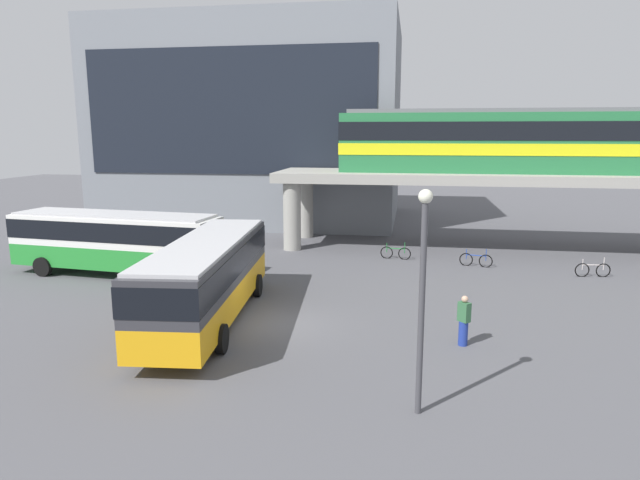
% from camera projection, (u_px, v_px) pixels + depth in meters
% --- Properties ---
extents(ground_plane, '(120.00, 120.00, 0.00)m').
position_uv_depth(ground_plane, '(321.00, 264.00, 31.03)').
color(ground_plane, '#515156').
extents(station_building, '(23.70, 15.60, 15.91)m').
position_uv_depth(station_building, '(257.00, 124.00, 47.29)').
color(station_building, slate).
rests_on(station_building, ground_plane).
extents(elevated_platform, '(31.81, 6.02, 4.82)m').
position_uv_depth(elevated_platform, '(534.00, 184.00, 34.01)').
color(elevated_platform, '#9E9B93').
rests_on(elevated_platform, ground_plane).
extents(train, '(22.26, 2.96, 3.84)m').
position_uv_depth(train, '(523.00, 140.00, 33.64)').
color(train, '#26723F').
rests_on(train, elevated_platform).
extents(bus_main, '(3.54, 11.23, 3.22)m').
position_uv_depth(bus_main, '(208.00, 272.00, 21.28)').
color(bus_main, orange).
rests_on(bus_main, ground_plane).
extents(bus_secondary, '(11.25, 3.68, 3.22)m').
position_uv_depth(bus_secondary, '(115.00, 237.00, 28.38)').
color(bus_secondary, '#268C33').
rests_on(bus_secondary, ground_plane).
extents(bicycle_green, '(1.78, 0.31, 1.04)m').
position_uv_depth(bicycle_green, '(396.00, 253.00, 32.33)').
color(bicycle_green, black).
rests_on(bicycle_green, ground_plane).
extents(bicycle_silver, '(1.79, 0.25, 1.04)m').
position_uv_depth(bicycle_silver, '(593.00, 270.00, 28.29)').
color(bicycle_silver, black).
rests_on(bicycle_silver, ground_plane).
extents(bicycle_blue, '(1.76, 0.46, 1.04)m').
position_uv_depth(bicycle_blue, '(476.00, 260.00, 30.51)').
color(bicycle_blue, black).
rests_on(bicycle_blue, ground_plane).
extents(pedestrian_near_building, '(0.46, 0.47, 1.78)m').
position_uv_depth(pedestrian_near_building, '(464.00, 322.00, 19.06)').
color(pedestrian_near_building, navy).
rests_on(pedestrian_near_building, ground_plane).
extents(lamp_post, '(0.36, 0.36, 5.89)m').
position_uv_depth(lamp_post, '(422.00, 284.00, 13.92)').
color(lamp_post, '#3F3F44').
rests_on(lamp_post, ground_plane).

